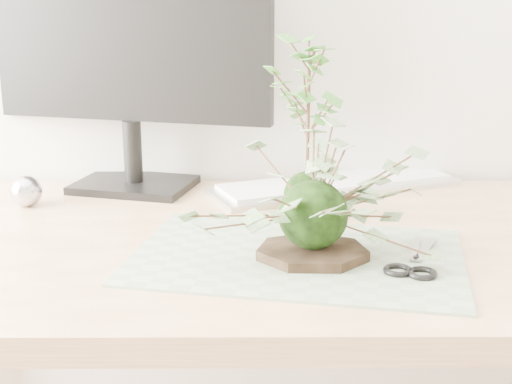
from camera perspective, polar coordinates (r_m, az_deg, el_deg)
desk at (r=1.19m, az=3.21°, el=-7.54°), size 1.60×0.70×0.74m
cutting_mat at (r=1.07m, az=3.34°, el=-5.15°), size 0.54×0.41×0.00m
stone_dish at (r=1.06m, az=4.52°, el=-4.86°), size 0.18×0.18×0.01m
ivy_kokedama at (r=1.02m, az=4.65°, el=0.73°), size 0.38×0.38×0.20m
maple_kokedama at (r=1.21m, az=4.25°, el=8.73°), size 0.22×0.22×0.34m
keyboard at (r=1.43m, az=6.38°, el=0.59°), size 0.52×0.33×0.02m
monitor at (r=1.41m, az=-10.18°, el=11.62°), size 0.55×0.22×0.50m
foil_ball at (r=1.37m, az=-17.90°, el=0.07°), size 0.06×0.06×0.06m
scissors at (r=1.04m, az=12.90°, el=-5.85°), size 0.09×0.17×0.01m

